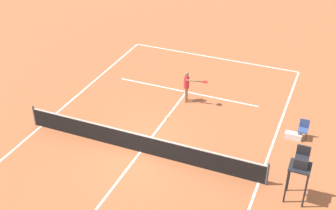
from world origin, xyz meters
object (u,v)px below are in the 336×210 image
at_px(umpire_chair, 300,166).
at_px(courtside_chair_mid, 303,128).
at_px(tennis_ball, 167,118).
at_px(player_serving, 187,84).
at_px(equipment_bag, 293,136).

height_order(umpire_chair, courtside_chair_mid, umpire_chair).
bearing_deg(tennis_ball, courtside_chair_mid, -172.17).
relative_size(player_serving, equipment_bag, 2.27).
distance_m(umpire_chair, equipment_bag, 4.33).
distance_m(player_serving, equipment_bag, 5.94).
xyz_separation_m(courtside_chair_mid, equipment_bag, (0.38, 0.21, -0.38)).
xyz_separation_m(player_serving, tennis_ball, (0.34, 1.95, -0.99)).
bearing_deg(tennis_ball, umpire_chair, 153.75).
height_order(player_serving, umpire_chair, umpire_chair).
bearing_deg(courtside_chair_mid, tennis_ball, 7.83).
distance_m(player_serving, tennis_ball, 2.21).
relative_size(umpire_chair, courtside_chair_mid, 2.54).
height_order(player_serving, tennis_ball, player_serving).
height_order(courtside_chair_mid, equipment_bag, courtside_chair_mid).
height_order(umpire_chair, equipment_bag, umpire_chair).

